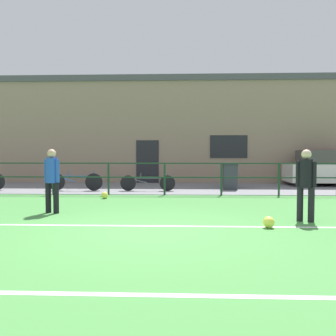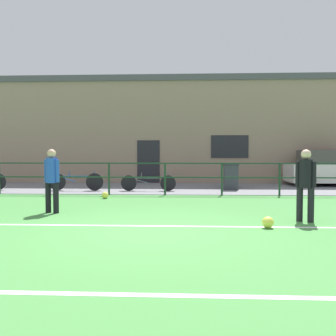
{
  "view_description": "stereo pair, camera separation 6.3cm",
  "coord_description": "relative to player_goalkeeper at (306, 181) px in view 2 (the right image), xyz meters",
  "views": [
    {
      "loc": [
        0.66,
        -6.92,
        1.52
      ],
      "look_at": [
        0.23,
        3.39,
        1.07
      ],
      "focal_mm": 39.27,
      "sensor_mm": 36.0,
      "label": 1
    },
    {
      "loc": [
        0.72,
        -6.92,
        1.52
      ],
      "look_at": [
        0.23,
        3.39,
        1.07
      ],
      "focal_mm": 39.27,
      "sensor_mm": 36.0,
      "label": 2
    }
  ],
  "objects": [
    {
      "name": "field_line_touchline",
      "position": [
        -3.34,
        -0.64,
        -0.89
      ],
      "size": [
        36.0,
        0.11,
        0.0
      ],
      "primitive_type": "cube",
      "color": "white",
      "rests_on": "ground"
    },
    {
      "name": "player_goalkeeper",
      "position": [
        0.0,
        0.0,
        0.0
      ],
      "size": [
        0.39,
        0.28,
        1.58
      ],
      "rotation": [
        0.0,
        0.0,
        5.78
      ],
      "color": "black",
      "rests_on": "ground"
    },
    {
      "name": "ground",
      "position": [
        -3.34,
        -1.18,
        -0.92
      ],
      "size": [
        60.0,
        44.0,
        0.04
      ],
      "primitive_type": "cube",
      "color": "#478C42"
    },
    {
      "name": "trash_bin_1",
      "position": [
        -0.69,
        7.68,
        -0.36
      ],
      "size": [
        0.58,
        0.5,
        1.01
      ],
      "color": "black",
      "rests_on": "pavement_strip"
    },
    {
      "name": "trash_bin_0",
      "position": [
        -0.79,
        6.68,
        -0.35
      ],
      "size": [
        0.57,
        0.49,
        1.04
      ],
      "color": "#33383D",
      "rests_on": "pavement_strip"
    },
    {
      "name": "soccer_ball_match",
      "position": [
        -0.96,
        -0.73,
        -0.78
      ],
      "size": [
        0.23,
        0.23,
        0.23
      ],
      "primitive_type": "sphere",
      "color": "#E5E04C",
      "rests_on": "ground"
    },
    {
      "name": "field_line_hash",
      "position": [
        -3.34,
        -4.28,
        -0.89
      ],
      "size": [
        36.0,
        0.11,
        0.0
      ],
      "primitive_type": "cube",
      "color": "white",
      "rests_on": "ground"
    },
    {
      "name": "pavement_strip",
      "position": [
        -3.34,
        7.32,
        -0.89
      ],
      "size": [
        48.0,
        5.0,
        0.02
      ],
      "primitive_type": "cube",
      "color": "slate",
      "rests_on": "ground"
    },
    {
      "name": "player_striker",
      "position": [
        -5.94,
        0.87,
        0.01
      ],
      "size": [
        0.42,
        0.28,
        1.6
      ],
      "rotation": [
        0.0,
        0.0,
        2.82
      ],
      "color": "black",
      "rests_on": "ground"
    },
    {
      "name": "bicycle_parked_2",
      "position": [
        -6.9,
        6.02,
        -0.52
      ],
      "size": [
        2.17,
        0.04,
        0.77
      ],
      "color": "black",
      "rests_on": "pavement_strip"
    },
    {
      "name": "bicycle_parked_1",
      "position": [
        -4.06,
        6.02,
        -0.56
      ],
      "size": [
        2.13,
        0.04,
        0.71
      ],
      "color": "black",
      "rests_on": "pavement_strip"
    },
    {
      "name": "soccer_ball_spare",
      "position": [
        -5.25,
        3.76,
        -0.78
      ],
      "size": [
        0.23,
        0.23,
        0.23
      ],
      "primitive_type": "sphere",
      "color": "#E5E04C",
      "rests_on": "ground"
    },
    {
      "name": "clubhouse_facade",
      "position": [
        -3.34,
        11.02,
        1.76
      ],
      "size": [
        28.0,
        2.56,
        5.3
      ],
      "color": "gray",
      "rests_on": "ground"
    },
    {
      "name": "perimeter_fence",
      "position": [
        -3.34,
        4.82,
        -0.15
      ],
      "size": [
        36.07,
        0.07,
        1.15
      ],
      "color": "#193823",
      "rests_on": "ground"
    },
    {
      "name": "parked_car_red",
      "position": [
        3.96,
        8.72,
        -0.12
      ],
      "size": [
        3.98,
        1.94,
        1.59
      ],
      "color": "silver",
      "rests_on": "pavement_strip"
    }
  ]
}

